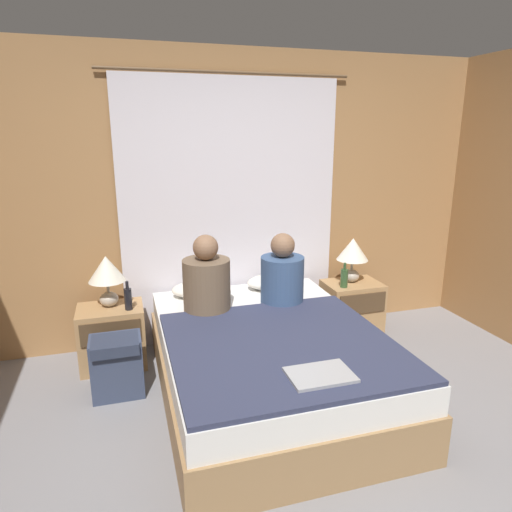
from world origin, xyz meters
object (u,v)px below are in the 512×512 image
Objects in this scene: nightstand_right at (352,308)px; pillow_left at (202,288)px; bed at (268,362)px; nightstand_left at (112,336)px; lamp_right at (353,253)px; person_left_in_bed at (207,282)px; beer_bottle_on_left_stand at (128,298)px; backpack_on_floor at (117,363)px; lamp_left at (107,273)px; person_right_in_bed at (282,276)px; laptop_on_bed at (320,375)px; pillow_right at (275,281)px; beer_bottle_on_right_stand at (344,278)px.

pillow_left reaches higher than nightstand_right.
bed reaches higher than nightstand_left.
person_left_in_bed is (-1.41, -0.35, -0.03)m from lamp_right.
beer_bottle_on_left_stand reaches higher than bed.
pillow_left is at bearing 35.74° from backpack_on_floor.
lamp_left is 0.72m from backpack_on_floor.
person_right_in_bed is 1.38m from backpack_on_floor.
pillow_left is (0.74, 0.05, 0.31)m from nightstand_left.
lamp_right reaches higher than laptop_on_bed.
pillow_left is 1.00× the size of pillow_right.
beer_bottle_on_right_stand is 0.63× the size of laptop_on_bed.
nightstand_left is 2.12m from nightstand_right.
pillow_left reaches higher than bed.
laptop_on_bed is (-0.87, -1.41, -0.04)m from beer_bottle_on_right_stand.
beer_bottle_on_left_stand is (-1.98, -0.08, 0.34)m from nightstand_right.
nightstand_right is 0.99m from person_right_in_bed.
nightstand_right is 2.01m from beer_bottle_on_left_stand.
beer_bottle_on_left_stand is at bearing 143.42° from bed.
person_left_in_bed is (-0.34, 0.45, 0.49)m from bed.
nightstand_left is at bearing -177.95° from pillow_right.
person_left_in_bed is 2.61× the size of beer_bottle_on_left_stand.
lamp_left is at bearing 93.87° from backpack_on_floor.
bed is 4.89× the size of lamp_left.
lamp_right is 0.83× the size of pillow_right.
laptop_on_bed is (-0.20, -1.18, -0.19)m from person_right_in_bed.
person_right_in_bed reaches higher than pillow_left.
pillow_left is 2.16× the size of beer_bottle_on_left_stand.
person_right_in_bed reaches higher than laptop_on_bed.
beer_bottle_on_left_stand is (-1.98, -0.12, -0.19)m from lamp_right.
laptop_on_bed is (0.98, -1.41, -0.04)m from beer_bottle_on_left_stand.
pillow_right is at bearing 68.23° from bed.
person_left_in_bed is 1.68× the size of laptop_on_bed.
beer_bottle_on_left_stand is at bearing -177.71° from nightstand_right.
person_left_in_bed is at bearing -93.13° from pillow_left.
nightstand_left is 0.52m from lamp_left.
nightstand_left is 1.89m from laptop_on_bed.
laptop_on_bed is 1.53m from backpack_on_floor.
beer_bottle_on_left_stand is (-0.57, 0.23, -0.16)m from person_left_in_bed.
pillow_right is 0.62m from beer_bottle_on_right_stand.
bed is 4.05× the size of pillow_left.
nightstand_left is at bearing 156.60° from person_left_in_bed.
lamp_left and lamp_right have the same top height.
person_left_in_bed is (0.72, -0.35, -0.03)m from lamp_left.
lamp_right is 0.94× the size of backpack_on_floor.
person_right_in_bed is at bearing -160.84° from beer_bottle_on_right_stand.
beer_bottle_on_left_stand is (-1.18, 0.23, -0.15)m from person_right_in_bed.
bed is 1.31m from nightstand_right.
beer_bottle_on_left_stand reaches higher than backpack_on_floor.
beer_bottle_on_left_stand is (-0.59, -0.13, 0.02)m from pillow_left.
backpack_on_floor is at bearing -144.26° from pillow_left.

